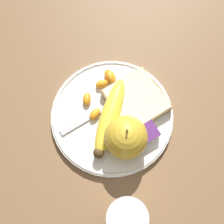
{
  "coord_description": "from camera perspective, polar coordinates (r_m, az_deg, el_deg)",
  "views": [
    {
      "loc": [
        -0.17,
        0.1,
        0.59
      ],
      "look_at": [
        0.0,
        0.0,
        0.03
      ],
      "focal_mm": 50.0,
      "sensor_mm": 36.0,
      "label": 1
    }
  ],
  "objects": [
    {
      "name": "ground_plane",
      "position": [
        0.62,
        -0.0,
        -0.97
      ],
      "size": [
        3.0,
        3.0,
        0.0
      ],
      "primitive_type": "plane",
      "color": "brown"
    },
    {
      "name": "plate",
      "position": [
        0.62,
        -0.0,
        -0.74
      ],
      "size": [
        0.24,
        0.24,
        0.01
      ],
      "color": "silver",
      "rests_on": "ground_plane"
    },
    {
      "name": "juice_glass",
      "position": [
        0.54,
        2.58,
        -18.94
      ],
      "size": [
        0.06,
        0.06,
        0.11
      ],
      "color": "silver",
      "rests_on": "ground_plane"
    },
    {
      "name": "apple",
      "position": [
        0.56,
        2.57,
        -4.68
      ],
      "size": [
        0.08,
        0.08,
        0.09
      ],
      "color": "gold",
      "rests_on": "plate"
    },
    {
      "name": "banana",
      "position": [
        0.59,
        -0.4,
        -1.02
      ],
      "size": [
        0.14,
        0.14,
        0.04
      ],
      "color": "yellow",
      "rests_on": "plate"
    },
    {
      "name": "bread_slice",
      "position": [
        0.61,
        4.64,
        1.75
      ],
      "size": [
        0.11,
        0.1,
        0.02
      ],
      "color": "tan",
      "rests_on": "plate"
    },
    {
      "name": "fork",
      "position": [
        0.62,
        -0.58,
        1.26
      ],
      "size": [
        0.03,
        0.18,
        0.0
      ],
      "rotation": [
        0.0,
        0.0,
        11.03
      ],
      "color": "#B2B2B7",
      "rests_on": "plate"
    },
    {
      "name": "jam_packet",
      "position": [
        0.6,
        6.21,
        -3.45
      ],
      "size": [
        0.05,
        0.04,
        0.02
      ],
      "color": "white",
      "rests_on": "plate"
    },
    {
      "name": "orange_segment_0",
      "position": [
        0.63,
        -1.86,
        5.17
      ],
      "size": [
        0.02,
        0.03,
        0.01
      ],
      "color": "orange",
      "rests_on": "plate"
    },
    {
      "name": "orange_segment_1",
      "position": [
        0.62,
        1.32,
        3.7
      ],
      "size": [
        0.02,
        0.03,
        0.02
      ],
      "color": "orange",
      "rests_on": "plate"
    },
    {
      "name": "orange_segment_2",
      "position": [
        0.64,
        -0.35,
        6.5
      ],
      "size": [
        0.03,
        0.02,
        0.02
      ],
      "color": "orange",
      "rests_on": "plate"
    },
    {
      "name": "orange_segment_3",
      "position": [
        0.62,
        -4.63,
        2.39
      ],
      "size": [
        0.03,
        0.03,
        0.01
      ],
      "color": "orange",
      "rests_on": "plate"
    },
    {
      "name": "orange_segment_4",
      "position": [
        0.61,
        0.97,
        1.7
      ],
      "size": [
        0.03,
        0.03,
        0.01
      ],
      "color": "orange",
      "rests_on": "plate"
    },
    {
      "name": "orange_segment_5",
      "position": [
        0.61,
        -3.16,
        -0.36
      ],
      "size": [
        0.03,
        0.03,
        0.01
      ],
      "color": "orange",
      "rests_on": "plate"
    }
  ]
}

